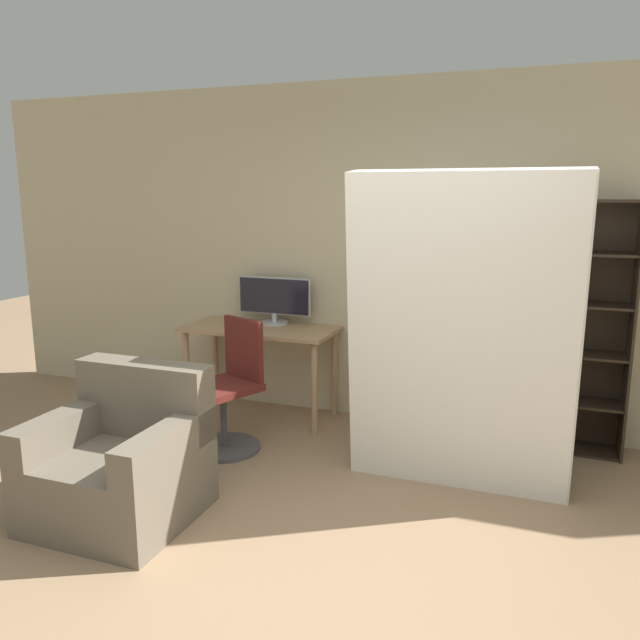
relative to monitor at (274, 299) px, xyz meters
The scene contains 8 objects.
ground_plane 2.97m from the monitor, 64.39° to the right, with size 16.00×16.00×0.00m, color #937556.
wall_back 1.28m from the monitor, ahead, with size 8.00×0.06×2.70m.
desk 0.36m from the monitor, 108.40° to the right, with size 1.25×0.59×0.76m.
monitor is the anchor object (origin of this frame).
office_chair 1.05m from the monitor, 88.17° to the right, with size 0.58×0.58×0.95m.
bookshelf 2.26m from the monitor, ahead, with size 0.72×0.32×1.79m.
mattress_near 1.91m from the monitor, 28.73° to the right, with size 1.37×0.43×1.98m.
armchair 2.05m from the monitor, 92.42° to the right, with size 0.85×0.80×0.85m.
Camera 1 is at (0.94, -2.15, 1.84)m, focal length 35.00 mm.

